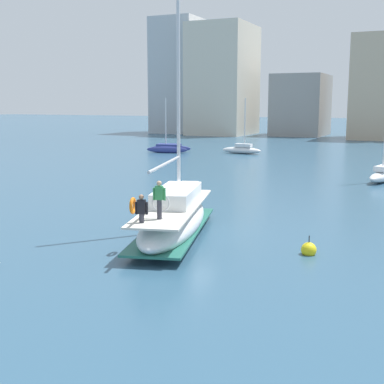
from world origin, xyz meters
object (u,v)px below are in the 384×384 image
main_sailboat (174,217)px  moored_catamaran (384,174)px  moored_cutter_right (242,149)px  moored_cutter_left (169,148)px  mooring_buoy (309,250)px

main_sailboat → moored_catamaran: 23.52m
moored_catamaran → moored_cutter_right: bearing=136.2°
main_sailboat → moored_cutter_right: 40.77m
main_sailboat → moored_cutter_left: main_sailboat is taller
moored_cutter_left → mooring_buoy: moored_cutter_left is taller
mooring_buoy → moored_cutter_left: bearing=124.3°
moored_cutter_left → mooring_buoy: bearing=-55.7°
moored_catamaran → moored_cutter_right: (-17.80, 17.06, -0.08)m
main_sailboat → moored_cutter_right: bearing=104.9°
mooring_buoy → main_sailboat: bearing=177.1°
moored_cutter_left → moored_catamaran: bearing=-29.2°
moored_cutter_left → mooring_buoy: 45.56m
moored_catamaran → moored_cutter_left: moored_catamaran is taller
moored_catamaran → mooring_buoy: bearing=-92.6°
main_sailboat → moored_cutter_left: 42.04m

